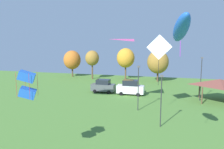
% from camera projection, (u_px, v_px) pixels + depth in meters
% --- Properties ---
extents(kite_flying_0, '(1.65, 1.59, 2.20)m').
position_uv_depth(kite_flying_0, '(27.00, 85.00, 17.75)').
color(kite_flying_0, blue).
extents(kite_flying_1, '(3.30, 1.09, 6.63)m').
position_uv_depth(kite_flying_1, '(159.00, 48.00, 30.77)').
color(kite_flying_1, white).
extents(kite_flying_2, '(4.08, 4.35, 0.33)m').
position_uv_depth(kite_flying_2, '(134.00, 51.00, 31.92)').
color(kite_flying_2, '#E54C93').
extents(kite_flying_3, '(1.64, 4.99, 3.47)m').
position_uv_depth(kite_flying_3, '(181.00, 28.00, 17.72)').
color(kite_flying_3, blue).
extents(parked_car_leftmost, '(4.31, 2.07, 2.39)m').
position_uv_depth(parked_car_leftmost, '(103.00, 86.00, 43.18)').
color(parked_car_leftmost, '#4C5156').
rests_on(parked_car_leftmost, ground).
extents(parked_car_second_from_left, '(4.73, 2.03, 2.63)m').
position_uv_depth(parked_car_second_from_left, '(130.00, 88.00, 41.31)').
color(parked_car_second_from_left, silver).
rests_on(parked_car_second_from_left, ground).
extents(park_pavilion, '(6.87, 5.08, 3.60)m').
position_uv_depth(park_pavilion, '(220.00, 82.00, 36.49)').
color(park_pavilion, brown).
rests_on(park_pavilion, ground).
extents(light_post_0, '(0.36, 0.20, 5.90)m').
position_uv_depth(light_post_0, '(161.00, 98.00, 26.14)').
color(light_post_0, '#2D2D33').
rests_on(light_post_0, ground).
extents(light_post_1, '(0.36, 0.20, 6.19)m').
position_uv_depth(light_post_1, '(138.00, 85.00, 32.13)').
color(light_post_1, '#2D2D33').
rests_on(light_post_1, ground).
extents(light_post_2, '(0.36, 0.20, 6.95)m').
position_uv_depth(light_post_2, '(201.00, 77.00, 37.10)').
color(light_post_2, '#2D2D33').
rests_on(light_post_2, ground).
extents(treeline_tree_0, '(4.36, 4.36, 6.69)m').
position_uv_depth(treeline_tree_0, '(72.00, 60.00, 60.40)').
color(treeline_tree_0, brown).
rests_on(treeline_tree_0, ground).
extents(treeline_tree_1, '(3.29, 3.29, 6.90)m').
position_uv_depth(treeline_tree_1, '(92.00, 58.00, 56.59)').
color(treeline_tree_1, brown).
rests_on(treeline_tree_1, ground).
extents(treeline_tree_2, '(4.26, 4.26, 7.44)m').
position_uv_depth(treeline_tree_2, '(126.00, 58.00, 56.70)').
color(treeline_tree_2, brown).
rests_on(treeline_tree_2, ground).
extents(treeline_tree_3, '(4.81, 4.81, 7.13)m').
position_uv_depth(treeline_tree_3, '(158.00, 62.00, 53.46)').
color(treeline_tree_3, brown).
rests_on(treeline_tree_3, ground).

